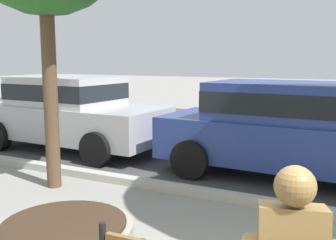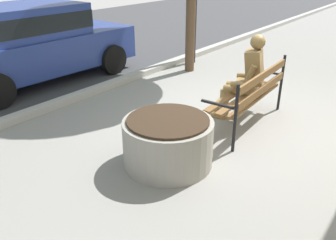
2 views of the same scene
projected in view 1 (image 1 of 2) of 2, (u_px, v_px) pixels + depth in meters
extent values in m
sphere|color=olive|center=(295.00, 186.00, 2.07)|extent=(0.22, 0.22, 0.22)
cylinder|color=#38281C|center=(64.00, 224.00, 3.22)|extent=(1.01, 1.01, 0.03)
cylinder|color=brown|center=(50.00, 92.00, 5.85)|extent=(0.21, 0.21, 2.90)
cube|color=#B7B7BC|center=(73.00, 121.00, 8.50)|extent=(4.15, 1.83, 0.70)
cube|color=#B7B7BC|center=(66.00, 91.00, 8.47)|extent=(2.18, 1.63, 0.60)
cube|color=black|center=(66.00, 91.00, 8.47)|extent=(2.19, 1.65, 0.33)
cylinder|color=black|center=(147.00, 134.00, 8.63)|extent=(0.65, 0.24, 0.64)
cylinder|color=black|center=(96.00, 149.00, 7.16)|extent=(0.65, 0.24, 0.64)
cylinder|color=black|center=(56.00, 124.00, 9.91)|extent=(0.65, 0.24, 0.64)
cube|color=navy|center=(287.00, 141.00, 6.47)|extent=(4.15, 1.83, 0.70)
cube|color=navy|center=(279.00, 101.00, 6.44)|extent=(2.18, 1.63, 0.60)
cube|color=black|center=(279.00, 101.00, 6.44)|extent=(2.19, 1.65, 0.33)
cylinder|color=black|center=(228.00, 141.00, 7.89)|extent=(0.65, 0.24, 0.64)
cylinder|color=black|center=(190.00, 159.00, 6.42)|extent=(0.65, 0.24, 0.64)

